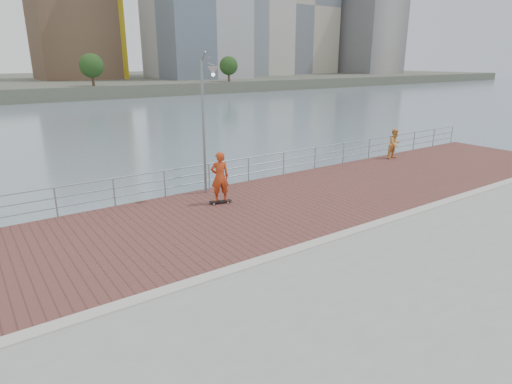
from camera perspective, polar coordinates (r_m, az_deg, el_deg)
water at (r=13.72m, az=4.98°, el=-15.38°), size 400.00×400.00×0.00m
seawall at (r=10.57m, az=24.12°, el=-21.66°), size 40.00×24.00×2.00m
brick_lane at (r=15.44m, az=-3.41°, el=-3.12°), size 40.00×6.80×0.02m
curb at (r=12.74m, az=5.22°, el=-7.67°), size 40.00×0.40×0.06m
guardrail at (r=18.09m, az=-9.13°, el=2.02°), size 39.06×0.06×1.13m
street_lamp at (r=17.00m, az=-6.49°, el=11.98°), size 0.39×1.15×5.41m
skateboard at (r=16.69m, az=-4.76°, el=-1.25°), size 0.89×0.46×0.10m
skateboarder at (r=16.40m, az=-4.84°, el=2.01°), size 0.82×0.66×1.96m
bystander at (r=25.31m, az=18.00°, el=6.14°), size 0.84×0.68×1.67m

